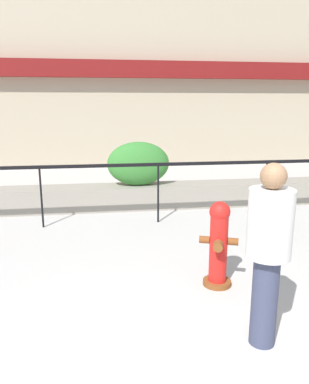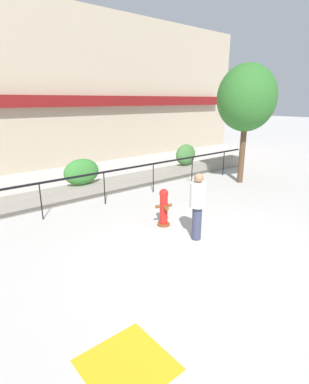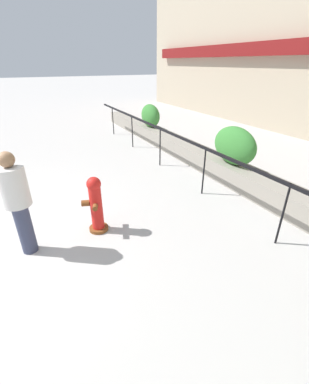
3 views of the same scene
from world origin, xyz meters
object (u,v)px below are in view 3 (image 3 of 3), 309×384
(hedge_bush_1, at_px, (235,146))
(fire_hydrant, at_px, (96,204))
(hedge_bush_0, at_px, (150,116))
(pedestrian, at_px, (17,199))

(hedge_bush_1, distance_m, fire_hydrant, 3.81)
(hedge_bush_1, bearing_deg, fire_hydrant, -81.04)
(hedge_bush_0, relative_size, hedge_bush_1, 0.87)
(pedestrian, bearing_deg, fire_hydrant, 93.00)
(hedge_bush_1, distance_m, pedestrian, 4.98)
(fire_hydrant, bearing_deg, hedge_bush_1, 98.96)
(hedge_bush_0, bearing_deg, pedestrian, -42.40)
(hedge_bush_0, relative_size, fire_hydrant, 1.07)
(hedge_bush_1, bearing_deg, pedestrian, -82.46)
(hedge_bush_0, xyz_separation_m, hedge_bush_1, (4.75, 0.00, 0.03))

